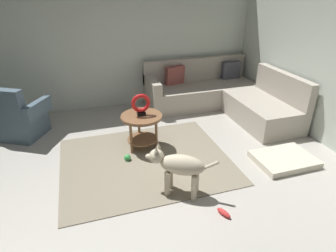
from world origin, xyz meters
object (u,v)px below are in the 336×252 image
object	(u,v)px
dog_toy_ball	(127,158)
dog_toy_bone	(224,213)
dog_bed_mat	(284,159)
armchair	(19,119)
sectional_couch	(221,96)
torus_sculpture	(141,104)
side_table	(142,123)
dog	(178,166)

from	to	relation	value
dog_toy_ball	dog_toy_bone	bearing A→B (deg)	-59.88
dog_bed_mat	dog_toy_ball	bearing A→B (deg)	161.25
armchair	dog_toy_ball	distance (m)	1.95
sectional_couch	dog_toy_bone	bearing A→B (deg)	-116.21
armchair	dog_toy_bone	distance (m)	3.46
dog_toy_bone	torus_sculpture	bearing A→B (deg)	107.08
torus_sculpture	dog_bed_mat	bearing A→B (deg)	-28.88
side_table	dog	size ratio (longest dim) A/B	0.80
sectional_couch	dog_toy_ball	size ratio (longest dim) A/B	24.12
dog_toy_ball	dog	bearing A→B (deg)	-62.81
dog_toy_ball	dog_bed_mat	bearing A→B (deg)	-18.75
dog	dog_toy_bone	world-z (taller)	dog
sectional_couch	dog_bed_mat	distance (m)	1.96
torus_sculpture	side_table	bearing A→B (deg)	0.00
side_table	dog_toy_ball	size ratio (longest dim) A/B	6.43
sectional_couch	dog_toy_bone	distance (m)	2.92
side_table	torus_sculpture	size ratio (longest dim) A/B	1.84
torus_sculpture	dog_toy_ball	world-z (taller)	torus_sculpture
sectional_couch	torus_sculpture	size ratio (longest dim) A/B	6.90
dog_toy_bone	sectional_couch	bearing A→B (deg)	63.79
dog	sectional_couch	bearing A→B (deg)	-6.05
side_table	dog	world-z (taller)	dog
dog	dog_toy_bone	distance (m)	0.70
armchair	torus_sculpture	size ratio (longest dim) A/B	3.04
torus_sculpture	dog	bearing A→B (deg)	-82.10
sectional_couch	armchair	distance (m)	3.57
side_table	dog_bed_mat	distance (m)	2.07
dog	dog_toy_ball	size ratio (longest dim) A/B	8.03
side_table	torus_sculpture	distance (m)	0.29
sectional_couch	torus_sculpture	world-z (taller)	sectional_couch
dog	dog_toy_ball	xyz separation A→B (m)	(-0.45, 0.87, -0.33)
sectional_couch	dog_toy_bone	size ratio (longest dim) A/B	12.50
dog_toy_ball	dog_toy_bone	distance (m)	1.58
torus_sculpture	dog	distance (m)	1.21
armchair	dog_toy_ball	bearing A→B (deg)	-9.57
sectional_couch	armchair	xyz separation A→B (m)	(-3.57, -0.02, 0.03)
sectional_couch	dog_bed_mat	xyz separation A→B (m)	(-0.01, -1.94, -0.24)
dog_bed_mat	dog	world-z (taller)	dog
armchair	dog_toy_ball	world-z (taller)	armchair
side_table	dog_toy_bone	xyz separation A→B (m)	(0.51, -1.65, -0.39)
armchair	torus_sculpture	bearing A→B (deg)	1.87
dog_bed_mat	dog_toy_bone	size ratio (longest dim) A/B	4.44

